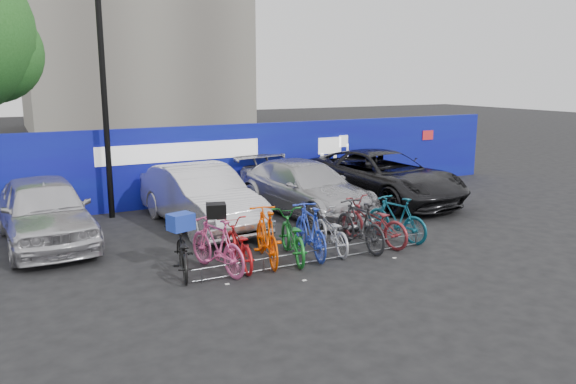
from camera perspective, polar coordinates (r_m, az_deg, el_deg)
ground at (r=12.51m, az=1.79°, el=-6.37°), size 100.00×100.00×0.00m
hoarding at (r=17.59m, az=-7.68°, el=2.86°), size 22.00×0.18×2.40m
lamppost at (r=16.01m, az=-18.15°, el=8.97°), size 0.25×0.50×6.11m
bike_rack at (r=11.96m, az=3.20°, el=-6.42°), size 5.60×0.03×0.30m
car_0 at (r=14.28m, az=-23.48°, el=-1.74°), size 2.15×4.78×1.60m
car_1 at (r=14.77m, az=-8.88°, el=-0.48°), size 2.12×4.97×1.59m
car_2 at (r=16.06m, az=1.75°, el=0.43°), size 2.82×5.34×1.48m
car_3 at (r=17.83m, az=9.52°, el=1.58°), size 3.34×5.99×1.58m
bike_0 at (r=11.35m, az=-10.72°, el=-6.05°), size 0.96×1.83×0.92m
bike_1 at (r=11.37m, az=-7.22°, el=-5.34°), size 0.95×1.95×1.13m
bike_2 at (r=11.66m, az=-5.06°, el=-5.34°), size 0.82×1.86×0.95m
bike_3 at (r=11.85m, az=-2.18°, el=-4.41°), size 0.96×2.04×1.18m
bike_4 at (r=12.06m, az=0.39°, el=-4.50°), size 1.12×2.06×1.02m
bike_5 at (r=12.28m, az=2.27°, el=-3.91°), size 0.85×1.98×1.15m
bike_6 at (r=12.66m, az=4.37°, el=-4.00°), size 0.83×1.82×0.92m
bike_7 at (r=12.84m, az=7.32°, el=-3.34°), size 0.55×1.90×1.14m
bike_8 at (r=13.28m, az=8.65°, el=-3.02°), size 1.13×2.14×1.07m
bike_9 at (r=13.68m, az=10.96°, el=-2.64°), size 0.90×1.86×1.08m
cargo_crate at (r=11.18m, az=-10.84°, el=-3.00°), size 0.54×0.47×0.33m
cargo_topcase at (r=11.18m, az=-7.31°, el=-1.88°), size 0.47×0.44×0.28m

